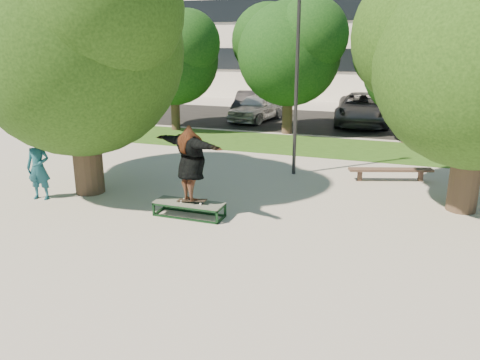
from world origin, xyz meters
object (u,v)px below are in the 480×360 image
at_px(car_silver_b, 357,110).
at_px(car_grey, 363,109).
at_px(car_dark, 250,105).
at_px(car_silver_a, 257,107).
at_px(bench, 391,171).
at_px(grind_box, 189,209).
at_px(tree_right, 479,50).
at_px(bystander, 38,168).
at_px(tree_left, 76,37).
at_px(lamppost, 297,79).

bearing_deg(car_silver_b, car_grey, -60.59).
bearing_deg(car_dark, car_silver_a, -63.75).
bearing_deg(car_silver_a, bench, -43.51).
xyz_separation_m(grind_box, car_silver_b, (2.38, 16.32, 0.44)).
height_order(tree_right, car_dark, tree_right).
xyz_separation_m(bystander, car_silver_b, (6.94, 16.46, -0.28)).
distance_m(tree_left, lamppost, 6.70).
bearing_deg(lamppost, car_dark, 115.29).
bearing_deg(bench, lamppost, 165.23).
bearing_deg(bystander, bench, 16.88).
bearing_deg(car_silver_b, grind_box, -101.90).
relative_size(tree_left, lamppost, 1.16).
relative_size(bystander, car_dark, 0.40).
bearing_deg(bench, bystander, -169.29).
height_order(grind_box, car_silver_a, car_silver_a).
xyz_separation_m(bystander, car_silver_a, (1.63, 15.03, -0.16)).
distance_m(grind_box, bystander, 4.61).
distance_m(lamppost, car_dark, 12.45).
xyz_separation_m(tree_left, car_dark, (0.07, 14.95, -3.67)).
xyz_separation_m(tree_right, bystander, (-11.05, -3.05, -3.18)).
relative_size(tree_left, bench, 2.72).
distance_m(lamppost, car_silver_a, 11.28).
xyz_separation_m(car_silver_a, car_grey, (5.67, 0.87, 0.06)).
height_order(bystander, car_silver_a, bystander).
xyz_separation_m(grind_box, car_dark, (-3.64, 15.87, 0.56)).
relative_size(tree_right, car_silver_a, 1.46).
xyz_separation_m(tree_left, grind_box, (3.71, -0.92, -4.23)).
bearing_deg(car_grey, car_silver_b, 118.34).
xyz_separation_m(tree_right, lamppost, (-4.92, 1.92, -0.94)).
distance_m(car_silver_a, car_dark, 1.21).
bearing_deg(car_silver_b, car_silver_a, -168.47).
distance_m(tree_left, tree_right, 10.41).
bearing_deg(car_dark, bench, -62.53).
xyz_separation_m(car_silver_a, car_dark, (-0.72, 0.98, -0.01)).
relative_size(tree_left, tree_right, 1.09).
bearing_deg(bystander, car_grey, 52.99).
xyz_separation_m(tree_right, car_silver_b, (-4.11, 13.42, -3.46)).
distance_m(bench, car_silver_a, 12.46).
bearing_deg(tree_left, car_silver_b, 68.41).
relative_size(bystander, car_silver_a, 0.41).
bearing_deg(bench, grind_box, -151.52).
distance_m(bystander, car_dark, 16.04).
height_order(tree_left, tree_right, tree_left).
distance_m(tree_left, car_silver_b, 17.00).
height_order(tree_right, grind_box, tree_right).
xyz_separation_m(bench, car_silver_a, (-7.61, 9.86, 0.42)).
height_order(bystander, car_grey, bystander).
distance_m(lamppost, grind_box, 5.87).
xyz_separation_m(tree_right, car_dark, (-10.14, 12.96, -3.34)).
bearing_deg(car_dark, tree_left, -100.33).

